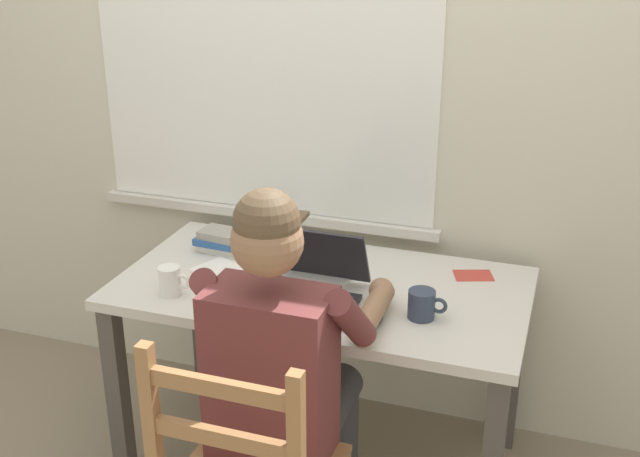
{
  "coord_description": "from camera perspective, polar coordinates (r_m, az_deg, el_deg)",
  "views": [
    {
      "loc": [
        0.75,
        -2.23,
        1.88
      ],
      "look_at": [
        0.01,
        -0.05,
        0.94
      ],
      "focal_mm": 43.94,
      "sensor_mm": 36.0,
      "label": 1
    }
  ],
  "objects": [
    {
      "name": "coffee_mug_dark",
      "position": [
        2.41,
        7.46,
        -5.51
      ],
      "size": [
        0.12,
        0.08,
        0.09
      ],
      "color": "#2D384C",
      "rests_on": "desk"
    },
    {
      "name": "laptop",
      "position": [
        2.51,
        -0.82,
        -4.06
      ],
      "size": [
        0.33,
        0.33,
        0.21
      ],
      "color": "#232328",
      "rests_on": "desk"
    },
    {
      "name": "landscape_photo_print",
      "position": [
        2.73,
        11.1,
        -3.37
      ],
      "size": [
        0.15,
        0.13,
        0.0
      ],
      "primitive_type": "cube",
      "rotation": [
        0.0,
        0.0,
        0.34
      ],
      "color": "#C63D33",
      "rests_on": "desk"
    },
    {
      "name": "coffee_mug_white",
      "position": [
        2.58,
        -10.84,
        -3.77
      ],
      "size": [
        0.11,
        0.07,
        0.1
      ],
      "color": "white",
      "rests_on": "desk"
    },
    {
      "name": "seated_person",
      "position": [
        2.28,
        -2.58,
        -9.68
      ],
      "size": [
        0.5,
        0.6,
        1.24
      ],
      "color": "brown",
      "rests_on": "ground"
    },
    {
      "name": "desk",
      "position": [
        2.67,
        0.13,
        -5.92
      ],
      "size": [
        1.36,
        0.72,
        0.72
      ],
      "color": "beige",
      "rests_on": "ground"
    },
    {
      "name": "paper_pile_back_corner",
      "position": [
        2.69,
        0.02,
        -3.2
      ],
      "size": [
        0.25,
        0.23,
        0.02
      ],
      "primitive_type": "cube",
      "rotation": [
        0.0,
        0.0,
        -0.12
      ],
      "color": "white",
      "rests_on": "desk"
    },
    {
      "name": "paper_pile_near_laptop",
      "position": [
        2.7,
        -6.84,
        -3.28
      ],
      "size": [
        0.27,
        0.23,
        0.01
      ],
      "primitive_type": "cube",
      "rotation": [
        0.0,
        0.0,
        -0.42
      ],
      "color": "white",
      "rests_on": "desk"
    },
    {
      "name": "computer_mouse",
      "position": [
        2.38,
        3.86,
        -6.53
      ],
      "size": [
        0.06,
        0.1,
        0.03
      ],
      "primitive_type": "ellipsoid",
      "color": "#232328",
      "rests_on": "desk"
    },
    {
      "name": "back_wall",
      "position": [
        2.84,
        2.88,
        10.26
      ],
      "size": [
        6.0,
        0.08,
        2.6
      ],
      "color": "beige",
      "rests_on": "ground"
    },
    {
      "name": "book_stack_main",
      "position": [
        2.78,
        -0.75,
        -1.94
      ],
      "size": [
        0.2,
        0.17,
        0.05
      ],
      "color": "gold",
      "rests_on": "desk"
    },
    {
      "name": "book_stack_side",
      "position": [
        2.88,
        -7.14,
        -0.92
      ],
      "size": [
        0.2,
        0.13,
        0.08
      ],
      "color": "white",
      "rests_on": "desk"
    }
  ]
}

